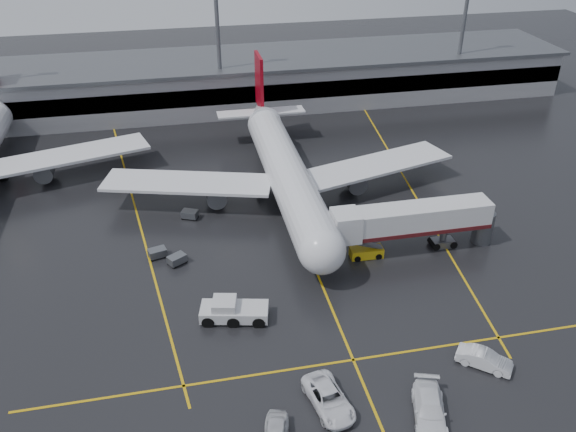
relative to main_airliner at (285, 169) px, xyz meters
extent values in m
plane|color=black|center=(0.00, -9.70, -4.21)|extent=(220.00, 220.00, 0.00)
cube|color=gold|center=(0.00, -9.70, -4.20)|extent=(0.25, 90.00, 0.02)
cube|color=gold|center=(0.00, -31.70, -4.20)|extent=(60.00, 0.25, 0.02)
cube|color=gold|center=(-20.00, 0.30, -4.20)|extent=(9.99, 69.35, 0.02)
cube|color=gold|center=(18.00, 0.30, -4.20)|extent=(7.57, 69.64, 0.02)
cube|color=gray|center=(0.00, 38.30, -0.21)|extent=(120.00, 18.00, 8.00)
cube|color=black|center=(0.00, 29.50, 0.29)|extent=(120.00, 0.40, 3.00)
cube|color=#595B60|center=(0.00, 38.30, 4.09)|extent=(122.00, 19.00, 0.60)
cylinder|color=#595B60|center=(-5.00, 32.30, 8.29)|extent=(0.70, 0.70, 25.00)
cylinder|color=#595B60|center=(40.00, 32.30, 8.29)|extent=(0.70, 0.70, 25.00)
cylinder|color=silver|center=(0.00, -1.70, -0.01)|extent=(5.20, 36.00, 5.20)
sphere|color=silver|center=(0.00, -19.70, -0.01)|extent=(5.20, 5.20, 5.20)
cone|color=silver|center=(0.00, 19.30, 0.59)|extent=(4.94, 8.00, 4.94)
cube|color=maroon|center=(0.00, 20.30, 5.49)|extent=(0.50, 5.50, 8.50)
cube|color=silver|center=(0.00, 19.30, 0.79)|extent=(14.00, 3.00, 0.25)
cube|color=silver|center=(-13.00, 0.30, -0.81)|extent=(22.80, 11.83, 0.40)
cube|color=silver|center=(13.00, 0.30, -0.81)|extent=(22.80, 11.83, 0.40)
cylinder|color=#595B60|center=(-9.50, -0.70, -2.21)|extent=(2.60, 4.50, 2.60)
cylinder|color=#595B60|center=(9.50, -0.70, -2.21)|extent=(2.60, 4.50, 2.60)
cylinder|color=#595B60|center=(0.00, -16.70, -3.21)|extent=(0.56, 0.56, 2.00)
cylinder|color=#595B60|center=(-3.20, 1.30, -3.21)|extent=(0.56, 0.56, 2.00)
cylinder|color=#595B60|center=(3.20, 1.30, -3.21)|extent=(0.56, 0.56, 2.00)
cylinder|color=black|center=(0.00, -16.70, -3.76)|extent=(0.40, 1.10, 1.10)
cylinder|color=black|center=(-3.20, 1.30, -3.66)|extent=(1.00, 1.40, 1.40)
cylinder|color=black|center=(3.20, 1.30, -3.66)|extent=(1.00, 1.40, 1.40)
cube|color=silver|center=(-29.00, 12.30, -0.81)|extent=(22.80, 11.83, 0.40)
cylinder|color=#595B60|center=(-32.50, 11.30, -2.21)|extent=(2.60, 4.50, 2.60)
cylinder|color=#595B60|center=(-38.80, 13.30, -3.21)|extent=(0.56, 0.56, 2.00)
cylinder|color=black|center=(-38.80, 13.30, -3.66)|extent=(1.00, 1.40, 1.40)
cube|color=silver|center=(12.00, -15.70, 0.19)|extent=(18.00, 3.20, 3.00)
cube|color=#4C1215|center=(12.00, -15.70, -1.11)|extent=(18.00, 3.30, 0.50)
cube|color=silver|center=(3.80, -15.70, 0.19)|extent=(3.00, 3.40, 3.30)
cylinder|color=#595B60|center=(16.00, -15.70, -2.71)|extent=(0.80, 0.80, 3.00)
cube|color=#595B60|center=(16.00, -15.70, -3.76)|extent=(2.60, 1.60, 0.90)
cylinder|color=#595B60|center=(21.00, -15.70, -2.21)|extent=(2.40, 2.40, 4.00)
cylinder|color=black|center=(14.90, -15.70, -3.76)|extent=(0.90, 1.80, 0.90)
cylinder|color=black|center=(17.10, -15.70, -3.76)|extent=(0.90, 1.80, 0.90)
cube|color=silver|center=(-9.97, -23.72, -3.34)|extent=(7.17, 4.09, 1.16)
cube|color=silver|center=(-10.91, -23.51, -2.38)|extent=(2.76, 2.76, 0.96)
cube|color=black|center=(-10.91, -23.51, -2.38)|extent=(2.48, 2.48, 0.87)
cylinder|color=black|center=(-12.42, -23.17, -3.68)|extent=(1.85, 3.09, 1.25)
cylinder|color=black|center=(-9.97, -23.72, -3.68)|extent=(1.85, 3.09, 1.25)
cylinder|color=black|center=(-7.53, -24.26, -3.68)|extent=(1.85, 3.09, 1.25)
cube|color=gold|center=(6.41, -15.98, -3.63)|extent=(3.85, 1.70, 1.16)
cube|color=#595B60|center=(6.41, -15.98, -2.52)|extent=(3.69, 1.06, 1.33)
cylinder|color=black|center=(5.14, -15.94, -3.89)|extent=(0.79, 1.82, 0.74)
cylinder|color=black|center=(7.68, -16.02, -3.89)|extent=(0.79, 1.82, 0.74)
imported|color=white|center=(-3.64, -36.40, -3.36)|extent=(3.87, 6.50, 1.69)
imported|color=white|center=(4.15, -39.21, -3.30)|extent=(4.30, 6.73, 1.81)
imported|color=silver|center=(11.36, -34.83, -3.39)|extent=(4.95, 4.48, 1.64)
cube|color=#595B60|center=(-15.19, -12.98, -3.56)|extent=(2.38, 2.16, 0.90)
cylinder|color=black|center=(-15.61, -13.83, -4.03)|extent=(0.40, 0.20, 0.40)
cylinder|color=black|center=(-14.25, -12.99, -4.03)|extent=(0.40, 0.20, 0.40)
cylinder|color=black|center=(-16.14, -12.98, -4.03)|extent=(0.40, 0.20, 0.40)
cylinder|color=black|center=(-14.78, -12.13, -4.03)|extent=(0.40, 0.20, 0.40)
cube|color=#595B60|center=(-17.35, -11.19, -3.56)|extent=(2.27, 1.78, 0.90)
cylinder|color=black|center=(-17.99, -11.88, -4.03)|extent=(0.40, 0.20, 0.40)
cylinder|color=black|center=(-16.45, -11.46, -4.03)|extent=(0.40, 0.20, 0.40)
cylinder|color=black|center=(-18.26, -10.92, -4.03)|extent=(0.40, 0.20, 0.40)
cylinder|color=black|center=(-16.71, -10.50, -4.03)|extent=(0.40, 0.20, 0.40)
cube|color=#595B60|center=(-13.13, -3.14, -3.56)|extent=(2.36, 2.02, 0.90)
cylinder|color=black|center=(-14.07, -3.26, -4.03)|extent=(0.40, 0.20, 0.40)
cylinder|color=black|center=(-12.61, -3.93, -4.03)|extent=(0.40, 0.20, 0.40)
cylinder|color=black|center=(-13.65, -2.35, -4.03)|extent=(0.40, 0.20, 0.40)
cylinder|color=black|center=(-12.19, -3.02, -4.03)|extent=(0.40, 0.20, 0.40)
camera|label=1|loc=(-14.01, -69.50, 35.20)|focal=36.85mm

